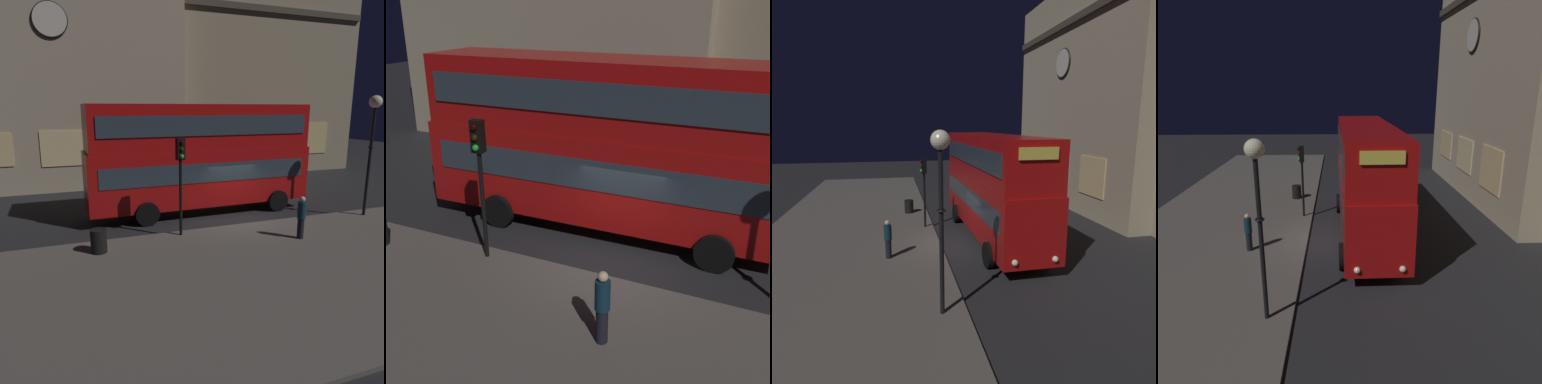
% 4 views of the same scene
% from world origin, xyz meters
% --- Properties ---
extents(ground_plane, '(80.00, 80.00, 0.00)m').
position_xyz_m(ground_plane, '(0.00, 0.00, 0.00)').
color(ground_plane, '#232326').
extents(sidewalk_slab, '(44.00, 9.21, 0.12)m').
position_xyz_m(sidewalk_slab, '(0.00, -5.33, 0.06)').
color(sidewalk_slab, '#5B564F').
rests_on(sidewalk_slab, ground).
extents(building_with_clock, '(15.79, 8.08, 15.30)m').
position_xyz_m(building_with_clock, '(-7.40, 13.05, 7.65)').
color(building_with_clock, tan).
rests_on(building_with_clock, ground).
extents(double_decker_bus, '(11.29, 2.95, 5.35)m').
position_xyz_m(double_decker_bus, '(-1.13, 2.10, 3.01)').
color(double_decker_bus, '#B20F0F').
rests_on(double_decker_bus, ground).
extents(traffic_light_near_kerb, '(0.34, 0.38, 3.92)m').
position_xyz_m(traffic_light_near_kerb, '(-3.25, -1.21, 2.94)').
color(traffic_light_near_kerb, black).
rests_on(traffic_light_near_kerb, sidewalk_slab).
extents(street_lamp, '(0.57, 0.57, 5.62)m').
position_xyz_m(street_lamp, '(5.97, -1.53, 4.44)').
color(street_lamp, black).
rests_on(street_lamp, sidewalk_slab).
extents(pedestrian, '(0.33, 0.33, 1.71)m').
position_xyz_m(pedestrian, '(1.07, -3.20, 1.01)').
color(pedestrian, black).
rests_on(pedestrian, sidewalk_slab).
extents(litter_bin, '(0.58, 0.58, 0.85)m').
position_xyz_m(litter_bin, '(-6.59, -1.94, 0.55)').
color(litter_bin, black).
rests_on(litter_bin, sidewalk_slab).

